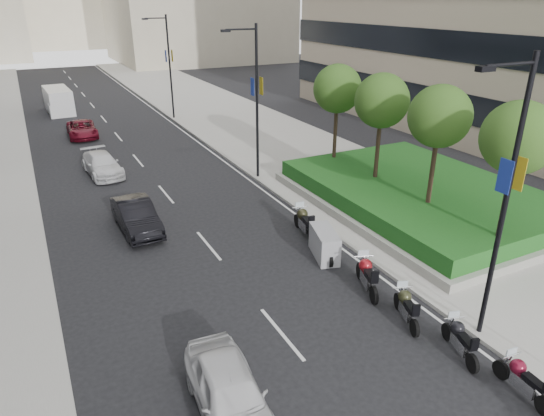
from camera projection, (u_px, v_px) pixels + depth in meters
ground at (397, 399)px, 13.45m from camera, size 160.00×160.00×0.00m
sidewalk_right at (247, 127)px, 41.69m from camera, size 10.00×100.00×0.15m
lane_edge at (188, 135)px, 39.51m from camera, size 0.12×100.00×0.01m
lane_centre at (123, 143)px, 37.35m from camera, size 0.12×100.00×0.01m
planter at (420, 201)px, 25.65m from camera, size 10.00×14.00×0.40m
hedge at (421, 191)px, 25.41m from camera, size 9.40×13.40×0.80m
tree_0 at (518, 138)px, 18.10m from camera, size 2.80×2.80×6.30m
tree_1 at (440, 117)px, 21.37m from camera, size 2.80×2.80×6.30m
tree_2 at (382, 101)px, 24.64m from camera, size 2.80×2.80×6.30m
tree_3 at (337, 89)px, 27.91m from camera, size 2.80×2.80×6.30m
lamp_post_0 at (504, 193)px, 13.98m from camera, size 2.34×0.45×9.00m
lamp_post_1 at (254, 96)px, 27.88m from camera, size 2.34×0.45×9.00m
lamp_post_2 at (168, 62)px, 42.59m from camera, size 2.34×0.45×9.00m
motorcycle_1 at (523, 379)px, 13.40m from camera, size 0.69×2.07×1.03m
motorcycle_2 at (460, 339)px, 14.96m from camera, size 0.85×2.03×1.04m
motorcycle_3 at (406, 307)px, 16.51m from camera, size 0.96×2.05×1.07m
motorcycle_4 at (367, 275)px, 18.27m from camera, size 1.04×2.28×1.18m
motorcycle_5 at (324, 244)px, 20.62m from camera, size 1.38×2.21×1.25m
motorcycle_6 at (304, 222)px, 22.60m from camera, size 0.81×2.42×1.21m
car_a at (230, 393)px, 12.67m from camera, size 2.10×4.47×1.48m
car_b at (136, 216)px, 23.01m from camera, size 1.68×4.49×1.46m
car_c at (102, 164)px, 30.38m from camera, size 2.23×4.71×1.33m
car_d at (82, 129)px, 38.68m from camera, size 2.27×4.68×1.28m
delivery_van at (59, 102)px, 46.67m from camera, size 2.37×5.61×2.31m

